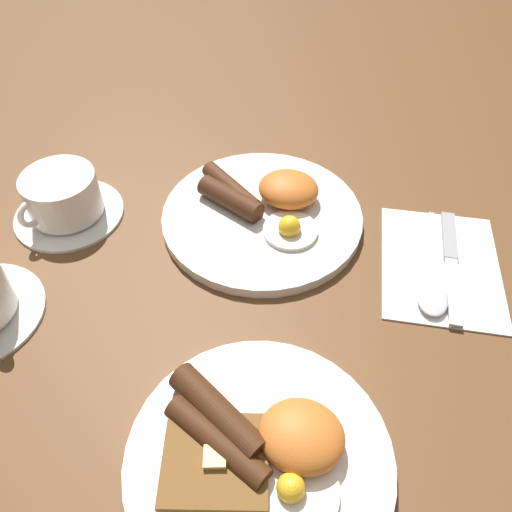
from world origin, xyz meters
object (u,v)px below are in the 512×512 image
(breakfast_plate_near, at_px, (264,211))
(spoon, at_px, (432,288))
(knife, at_px, (451,258))
(teacup_near, at_px, (63,199))
(breakfast_plate_far, at_px, (258,453))

(breakfast_plate_near, bearing_deg, spoon, 162.73)
(breakfast_plate_near, height_order, knife, breakfast_plate_near)
(teacup_near, xyz_separation_m, spoon, (-0.49, 0.00, -0.02))
(breakfast_plate_far, xyz_separation_m, knife, (-0.17, -0.31, -0.01))
(breakfast_plate_near, relative_size, teacup_near, 1.83)
(breakfast_plate_far, distance_m, spoon, 0.29)
(teacup_near, relative_size, spoon, 0.82)
(breakfast_plate_near, distance_m, knife, 0.25)
(breakfast_plate_far, height_order, spoon, breakfast_plate_far)
(breakfast_plate_near, relative_size, spoon, 1.50)
(teacup_near, bearing_deg, knife, -173.82)
(breakfast_plate_far, xyz_separation_m, teacup_near, (0.34, -0.25, 0.02))
(breakfast_plate_near, xyz_separation_m, teacup_near, (0.26, 0.07, 0.02))
(spoon, bearing_deg, teacup_near, -93.14)
(knife, height_order, spoon, spoon)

